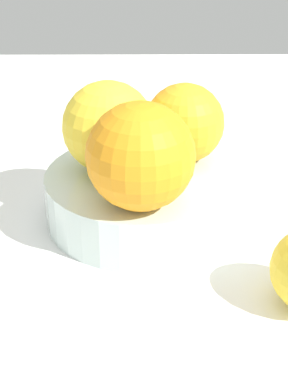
% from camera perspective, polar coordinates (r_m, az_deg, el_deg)
% --- Properties ---
extents(ground_plane, '(1.10, 1.10, 0.02)m').
position_cam_1_polar(ground_plane, '(0.56, 0.00, -3.42)').
color(ground_plane, white).
extents(fruit_bowl, '(0.17, 0.17, 0.05)m').
position_cam_1_polar(fruit_bowl, '(0.54, 0.00, -0.54)').
color(fruit_bowl, silver).
rests_on(fruit_bowl, ground_plane).
extents(orange_in_bowl_0, '(0.09, 0.09, 0.09)m').
position_cam_1_polar(orange_in_bowl_0, '(0.46, 0.50, 3.50)').
color(orange_in_bowl_0, orange).
rests_on(orange_in_bowl_0, fruit_bowl).
extents(orange_in_bowl_1, '(0.08, 0.08, 0.08)m').
position_cam_1_polar(orange_in_bowl_1, '(0.52, -3.15, 6.35)').
color(orange_in_bowl_1, yellow).
rests_on(orange_in_bowl_1, fruit_bowl).
extents(orange_in_bowl_2, '(0.07, 0.07, 0.07)m').
position_cam_1_polar(orange_in_bowl_2, '(0.54, 4.29, 6.71)').
color(orange_in_bowl_2, '#F9A823').
rests_on(orange_in_bowl_2, fruit_bowl).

